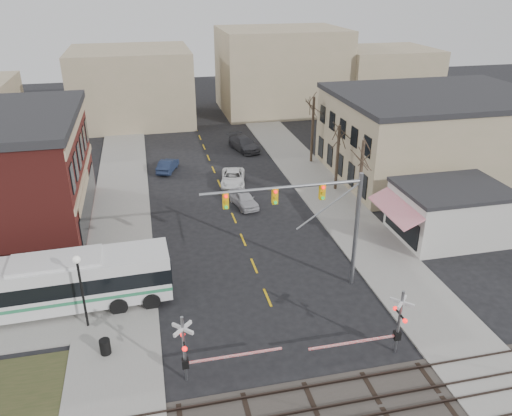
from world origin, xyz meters
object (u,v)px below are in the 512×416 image
at_px(rr_crossing_east, 392,324).
at_px(car_c, 233,178).
at_px(transit_bus, 60,283).
at_px(rr_crossing_west, 193,349).
at_px(car_d, 244,144).
at_px(car_b, 168,165).
at_px(pedestrian_far, 117,257).
at_px(trash_bin, 105,347).
at_px(car_a, 244,199).
at_px(traffic_signal_mast, 317,210).
at_px(street_lamp, 80,278).
at_px(pedestrian_near, 134,277).

distance_m(rr_crossing_east, car_c, 26.33).
distance_m(transit_bus, rr_crossing_west, 10.69).
relative_size(car_c, car_d, 0.92).
relative_size(car_b, car_c, 0.81).
bearing_deg(pedestrian_far, trash_bin, -126.52).
distance_m(car_a, car_d, 15.93).
bearing_deg(car_d, car_c, -122.48).
distance_m(trash_bin, car_d, 36.18).
bearing_deg(trash_bin, traffic_signal_mast, 15.53).
xyz_separation_m(traffic_signal_mast, rr_crossing_west, (-8.63, -6.53, -3.78)).
bearing_deg(transit_bus, car_a, 41.87).
xyz_separation_m(traffic_signal_mast, trash_bin, (-13.19, -3.67, -5.19)).
distance_m(street_lamp, car_c, 23.75).
xyz_separation_m(rr_crossing_west, car_a, (6.75, 20.40, -1.27)).
relative_size(street_lamp, trash_bin, 5.39).
xyz_separation_m(street_lamp, car_d, (15.68, 30.43, -2.71)).
bearing_deg(pedestrian_far, car_b, 42.37).
distance_m(rr_crossing_west, car_c, 26.50).
bearing_deg(car_d, pedestrian_near, -130.72).
bearing_deg(street_lamp, car_d, 62.74).
xyz_separation_m(car_a, pedestrian_far, (-10.85, -8.44, 0.24)).
xyz_separation_m(rr_crossing_west, pedestrian_near, (-2.92, 8.98, -0.99)).
distance_m(street_lamp, car_a, 19.58).
bearing_deg(street_lamp, traffic_signal_mast, 3.84).
distance_m(traffic_signal_mast, pedestrian_far, 14.65).
distance_m(transit_bus, car_b, 24.35).
relative_size(rr_crossing_east, car_d, 1.04).
relative_size(rr_crossing_west, pedestrian_near, 3.27).
xyz_separation_m(transit_bus, car_d, (17.26, 28.19, -1.15)).
height_order(traffic_signal_mast, street_lamp, traffic_signal_mast).
distance_m(car_a, pedestrian_near, 14.97).
xyz_separation_m(street_lamp, trash_bin, (1.15, -2.71, -2.93)).
xyz_separation_m(trash_bin, pedestrian_near, (1.65, 6.12, 0.41)).
bearing_deg(rr_crossing_east, car_c, 98.68).
bearing_deg(rr_crossing_east, rr_crossing_west, 177.87).
xyz_separation_m(rr_crossing_east, trash_bin, (-15.27, 3.26, -1.41)).
bearing_deg(car_b, car_c, 160.03).
bearing_deg(trash_bin, car_d, 66.33).
bearing_deg(car_b, transit_bus, 91.42).
distance_m(car_c, pedestrian_far, 17.42).
bearing_deg(rr_crossing_west, transit_bus, 133.08).
distance_m(traffic_signal_mast, street_lamp, 14.55).
distance_m(rr_crossing_east, trash_bin, 15.68).
relative_size(car_a, pedestrian_far, 2.52).
distance_m(rr_crossing_east, car_d, 36.43).
height_order(rr_crossing_west, car_b, rr_crossing_west).
bearing_deg(car_b, pedestrian_near, 101.20).
bearing_deg(car_c, trash_bin, -104.85).
bearing_deg(pedestrian_near, car_c, -35.28).
bearing_deg(car_b, trash_bin, 99.90).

